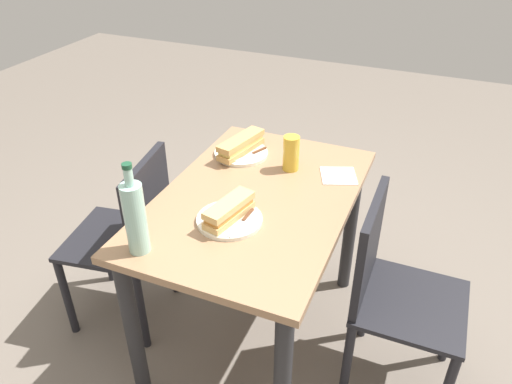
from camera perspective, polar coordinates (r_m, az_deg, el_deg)
name	(u,v)px	position (r m, az deg, el deg)	size (l,w,h in m)	color
ground_plane	(256,332)	(2.38, 0.00, -15.93)	(8.00, 8.00, 0.00)	#6B6056
dining_table	(256,225)	(1.96, 0.00, -3.80)	(1.07, 0.71, 0.76)	#997251
chair_far	(390,288)	(1.95, 15.29, -10.69)	(0.40, 0.40, 0.85)	black
chair_near	(131,233)	(2.21, -14.28, -4.66)	(0.46, 0.46, 0.85)	black
plate_near	(229,220)	(1.74, -3.09, -3.23)	(0.23, 0.23, 0.01)	silver
baguette_sandwich_near	(229,210)	(1.72, -3.13, -2.11)	(0.23, 0.12, 0.07)	tan
knife_near	(243,221)	(1.72, -1.54, -3.35)	(0.18, 0.02, 0.01)	silver
plate_far	(241,153)	(2.17, -1.73, 4.53)	(0.23, 0.23, 0.01)	silver
baguette_sandwich_far	(241,145)	(2.15, -1.75, 5.50)	(0.27, 0.13, 0.07)	tan
knife_far	(253,153)	(2.14, -0.38, 4.49)	(0.17, 0.08, 0.01)	silver
water_bottle	(135,217)	(1.59, -13.84, -2.82)	(0.07, 0.07, 0.32)	#99C6B7
beer_glass	(291,153)	(2.03, 4.09, 4.52)	(0.07, 0.07, 0.15)	gold
paper_napkin	(339,176)	(2.04, 9.55, 1.87)	(0.14, 0.14, 0.00)	white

